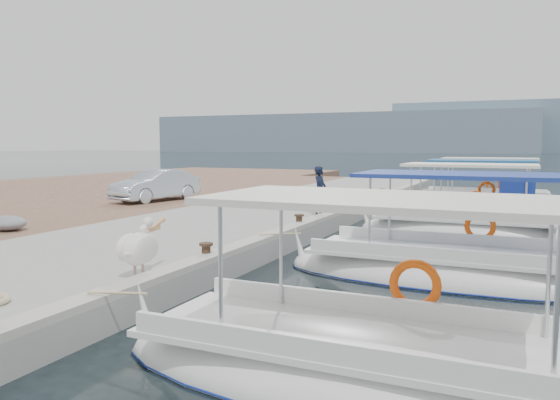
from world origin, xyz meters
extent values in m
plane|color=black|center=(0.00, 0.00, 0.00)|extent=(400.00, 400.00, 0.00)
cube|color=gray|center=(-3.00, 5.00, 0.25)|extent=(6.00, 40.00, 0.50)
cube|color=#A7A394|center=(-0.22, 5.00, 0.56)|extent=(0.44, 40.00, 0.12)
cube|color=brown|center=(-8.00, 5.00, 0.25)|extent=(4.00, 40.00, 0.50)
cube|color=slate|center=(-60.00, 190.00, 7.00)|extent=(140.00, 40.00, 14.00)
ellipsoid|color=white|center=(3.94, -6.85, 0.05)|extent=(6.69, 2.20, 1.30)
ellipsoid|color=navy|center=(3.94, -6.85, 0.03)|extent=(6.72, 2.25, 0.22)
cube|color=white|center=(3.94, -6.85, 0.55)|extent=(5.48, 1.89, 0.08)
cube|color=silver|center=(4.11, -6.85, 2.19)|extent=(4.01, 2.03, 0.08)
cylinder|color=silver|center=(2.44, -7.67, 1.35)|extent=(0.05, 0.05, 1.60)
torus|color=#FF570D|center=(4.24, -5.80, 1.00)|extent=(0.68, 0.12, 0.68)
ellipsoid|color=white|center=(4.33, -1.18, 0.05)|extent=(7.46, 2.40, 1.30)
ellipsoid|color=navy|center=(4.33, -1.18, 0.03)|extent=(7.50, 2.45, 0.22)
cube|color=white|center=(4.33, -1.18, 0.55)|extent=(6.12, 2.06, 0.08)
cube|color=navy|center=(4.52, -1.18, 2.19)|extent=(4.48, 2.21, 0.08)
cylinder|color=silver|center=(2.65, -2.08, 1.35)|extent=(0.05, 0.05, 1.60)
torus|color=#FF570D|center=(4.63, -0.04, 1.00)|extent=(0.68, 0.12, 0.68)
ellipsoid|color=white|center=(3.80, 4.69, 0.05)|extent=(6.40, 2.20, 1.30)
ellipsoid|color=navy|center=(3.80, 4.69, 0.03)|extent=(6.43, 2.24, 0.22)
cube|color=white|center=(3.80, 4.69, 0.55)|extent=(5.25, 1.89, 0.08)
cube|color=white|center=(3.96, 4.69, 2.19)|extent=(3.84, 2.02, 0.08)
cylinder|color=silver|center=(2.36, 3.87, 1.35)|extent=(0.05, 0.05, 1.60)
torus|color=#FF570D|center=(4.10, 5.74, 1.00)|extent=(0.68, 0.12, 0.68)
ellipsoid|color=white|center=(3.82, 9.39, 0.05)|extent=(6.44, 2.54, 1.30)
ellipsoid|color=navy|center=(3.82, 9.39, 0.03)|extent=(6.48, 2.60, 0.22)
cube|color=white|center=(3.82, 9.39, 0.55)|extent=(5.28, 2.19, 0.08)
cube|color=#1C568F|center=(3.98, 9.39, 2.19)|extent=(3.87, 2.34, 0.08)
cylinder|color=silver|center=(2.37, 8.44, 1.35)|extent=(0.05, 0.05, 1.60)
torus|color=#FF570D|center=(4.12, 10.60, 1.00)|extent=(0.68, 0.12, 0.68)
cube|color=navy|center=(5.27, 9.39, 1.10)|extent=(1.20, 1.78, 1.00)
ellipsoid|color=white|center=(3.90, 13.02, 0.05)|extent=(6.59, 2.12, 1.30)
ellipsoid|color=navy|center=(3.90, 13.02, 0.03)|extent=(6.63, 2.16, 0.22)
cube|color=white|center=(3.90, 13.02, 0.55)|extent=(5.41, 1.82, 0.08)
cube|color=silver|center=(4.06, 13.02, 2.19)|extent=(3.96, 1.95, 0.08)
cylinder|color=silver|center=(2.41, 12.23, 1.35)|extent=(0.05, 0.05, 1.60)
torus|color=#FF570D|center=(4.20, 14.03, 1.00)|extent=(0.68, 0.12, 0.68)
cylinder|color=black|center=(-0.35, -3.50, 0.65)|extent=(0.18, 0.18, 0.30)
cylinder|color=black|center=(-0.35, -3.50, 0.80)|extent=(0.28, 0.28, 0.05)
cylinder|color=black|center=(-0.35, 1.50, 0.65)|extent=(0.18, 0.18, 0.30)
cylinder|color=black|center=(-0.35, 1.50, 0.80)|extent=(0.28, 0.28, 0.05)
cylinder|color=black|center=(-0.35, 6.50, 0.65)|extent=(0.18, 0.18, 0.30)
cylinder|color=black|center=(-0.35, 6.50, 0.80)|extent=(0.28, 0.28, 0.05)
cylinder|color=black|center=(-0.35, 11.50, 0.65)|extent=(0.18, 0.18, 0.30)
cylinder|color=black|center=(-0.35, 11.50, 0.80)|extent=(0.28, 0.28, 0.05)
cylinder|color=tan|center=(-0.68, -5.32, 0.66)|extent=(0.05, 0.05, 0.31)
cylinder|color=tan|center=(-0.52, -5.30, 0.66)|extent=(0.05, 0.05, 0.31)
ellipsoid|color=white|center=(-0.60, -5.31, 1.00)|extent=(0.54, 0.79, 0.58)
cylinder|color=white|center=(-0.64, -5.05, 1.25)|extent=(0.16, 0.28, 0.31)
sphere|color=white|center=(-0.65, -4.96, 1.42)|extent=(0.19, 0.19, 0.19)
cone|color=#EAA566|center=(-0.69, -4.67, 1.33)|extent=(0.17, 0.57, 0.23)
imported|color=black|center=(-0.60, 3.92, 1.30)|extent=(0.42, 0.61, 1.61)
imported|color=silver|center=(-8.37, 5.54, 1.15)|extent=(2.07, 4.10, 1.29)
ellipsoid|color=gray|center=(-7.23, -2.55, 0.70)|extent=(1.10, 0.90, 0.40)
camera|label=1|loc=(5.48, -12.83, 2.81)|focal=35.00mm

